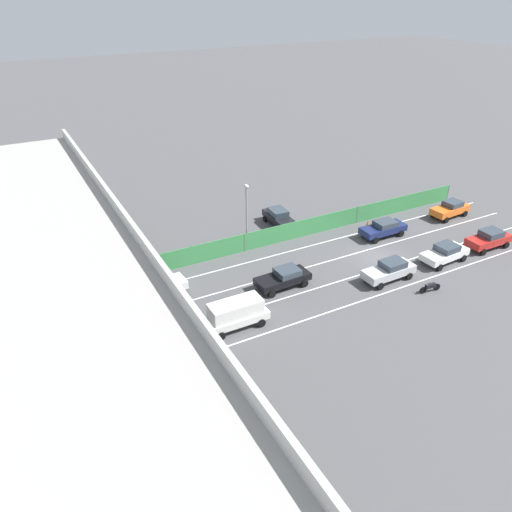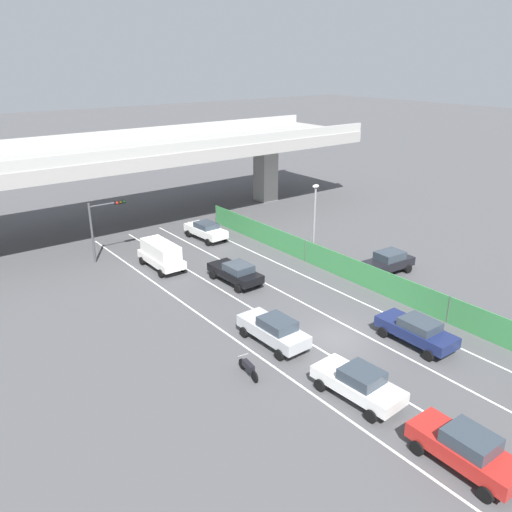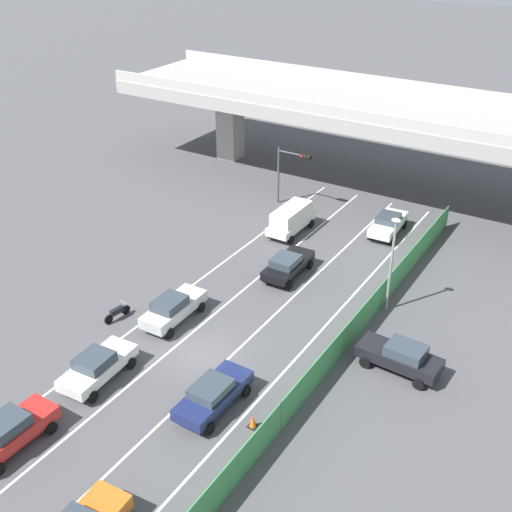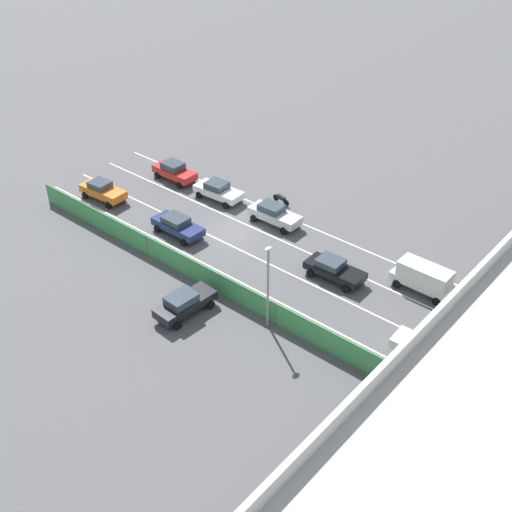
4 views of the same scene
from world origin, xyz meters
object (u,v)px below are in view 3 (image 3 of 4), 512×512
(car_sedan_black, at_px, (288,264))
(traffic_cone, at_px, (253,421))
(parked_sedan_dark, at_px, (401,356))
(car_hatchback_white, at_px, (388,223))
(traffic_light, at_px, (290,166))
(street_lamp, at_px, (392,255))
(car_van_white, at_px, (291,218))
(car_sedan_red, at_px, (10,431))
(car_sedan_white, at_px, (97,366))
(motorcycle, at_px, (117,312))
(car_sedan_silver, at_px, (173,308))
(car_sedan_navy, at_px, (213,394))

(car_sedan_black, xyz_separation_m, traffic_cone, (5.66, -13.47, -0.53))
(parked_sedan_dark, bearing_deg, car_hatchback_white, 113.96)
(traffic_light, distance_m, street_lamp, 16.73)
(car_van_white, distance_m, car_hatchback_white, 7.47)
(car_sedan_black, distance_m, traffic_light, 11.94)
(car_sedan_red, bearing_deg, car_sedan_white, 89.77)
(car_sedan_red, height_order, motorcycle, car_sedan_red)
(car_sedan_white, height_order, car_sedan_silver, car_sedan_silver)
(car_van_white, height_order, car_sedan_navy, car_van_white)
(car_sedan_white, relative_size, traffic_light, 0.95)
(car_van_white, height_order, car_sedan_white, car_van_white)
(car_sedan_white, bearing_deg, motorcycle, 122.67)
(car_hatchback_white, height_order, car_sedan_navy, car_sedan_navy)
(car_sedan_black, distance_m, car_sedan_navy, 13.77)
(car_sedan_silver, distance_m, traffic_light, 18.91)
(car_hatchback_white, relative_size, traffic_cone, 6.33)
(car_sedan_black, bearing_deg, street_lamp, -2.92)
(car_van_white, height_order, motorcycle, car_van_white)
(car_hatchback_white, xyz_separation_m, traffic_light, (-9.08, 0.61, 2.62))
(car_sedan_black, height_order, traffic_light, traffic_light)
(car_van_white, distance_m, parked_sedan_dark, 17.42)
(car_sedan_navy, bearing_deg, car_sedan_red, -132.36)
(car_hatchback_white, height_order, parked_sedan_dark, parked_sedan_dark)
(motorcycle, distance_m, street_lamp, 17.12)
(car_sedan_navy, relative_size, car_sedan_silver, 1.00)
(traffic_light, bearing_deg, car_sedan_red, -85.66)
(motorcycle, bearing_deg, car_sedan_navy, -19.11)
(car_hatchback_white, xyz_separation_m, traffic_cone, (2.20, -23.05, -0.55))
(car_sedan_red, height_order, car_sedan_white, car_sedan_red)
(car_sedan_navy, distance_m, motorcycle, 10.15)
(car_sedan_red, xyz_separation_m, car_sedan_navy, (6.53, 7.16, -0.06))
(traffic_light, xyz_separation_m, traffic_cone, (11.28, -23.66, -3.18))
(car_sedan_silver, bearing_deg, parked_sedan_dark, 11.95)
(traffic_cone, bearing_deg, parked_sedan_dark, 60.29)
(car_sedan_navy, relative_size, parked_sedan_dark, 1.01)
(car_hatchback_white, distance_m, traffic_cone, 23.17)
(car_van_white, xyz_separation_m, car_hatchback_white, (6.45, 3.74, -0.32))
(car_sedan_red, distance_m, car_van_white, 26.39)
(car_sedan_navy, bearing_deg, car_sedan_white, -167.27)
(car_sedan_black, bearing_deg, parked_sedan_dark, -28.57)
(motorcycle, bearing_deg, street_lamp, 35.29)
(car_sedan_red, height_order, traffic_light, traffic_light)
(car_hatchback_white, distance_m, traffic_light, 9.47)
(car_van_white, bearing_deg, car_sedan_silver, -91.07)
(car_hatchback_white, bearing_deg, motorcycle, -116.49)
(car_sedan_white, height_order, car_hatchback_white, car_sedan_white)
(car_sedan_white, xyz_separation_m, traffic_light, (-2.36, 25.04, 2.62))
(car_sedan_black, xyz_separation_m, car_sedan_white, (-3.26, -14.85, 0.03))
(car_hatchback_white, distance_m, parked_sedan_dark, 16.56)
(car_sedan_silver, distance_m, parked_sedan_dark, 13.74)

